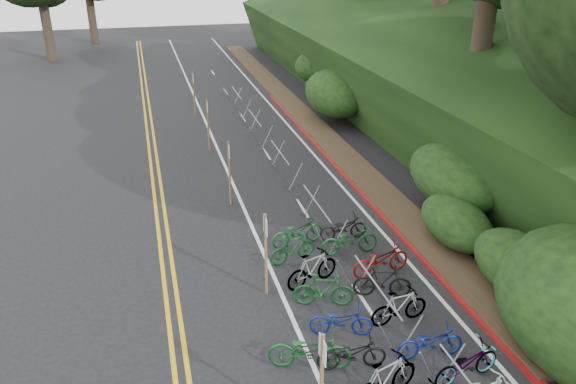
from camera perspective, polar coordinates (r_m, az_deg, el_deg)
name	(u,v)px	position (r m, az deg, el deg)	size (l,w,h in m)	color
road_markings	(236,215)	(20.35, -5.30, -2.31)	(7.47, 80.00, 0.01)	gold
red_curb	(349,180)	(23.23, 6.26, 1.27)	(0.25, 28.00, 0.10)	maroon
embankment	(433,73)	(31.59, 14.50, 11.64)	(14.30, 48.14, 9.11)	black
bike_racks_rest	(280,159)	(23.05, -0.83, 3.38)	(1.14, 23.00, 1.17)	gray
signpost_near	(322,382)	(11.18, 3.42, -18.67)	(0.08, 0.40, 2.57)	brown
signposts_rest	(217,143)	(23.36, -7.18, 4.98)	(0.08, 18.40, 2.50)	brown
bike_front	(310,350)	(13.34, 2.22, -15.71)	(1.94, 0.67, 1.02)	#144C1E
bike_valet	(385,325)	(14.26, 9.83, -13.19)	(3.30, 12.38, 1.08)	navy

